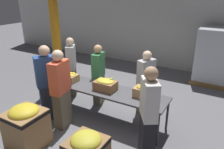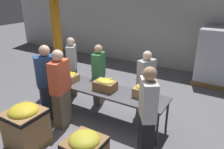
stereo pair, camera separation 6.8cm
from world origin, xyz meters
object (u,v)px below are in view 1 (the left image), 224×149
banana_box_2 (144,91)px  sorting_table (104,91)px  banana_box_0 (69,77)px  volunteer_0 (146,83)px  volunteer_5 (61,90)px  volunteer_1 (48,84)px  banana_box_1 (105,84)px  volunteer_3 (148,115)px  pallet_stack_0 (214,57)px  donation_bin_0 (26,125)px  volunteer_4 (99,75)px  support_pillar (55,21)px  volunteer_2 (72,67)px

banana_box_2 → sorting_table: bearing=-174.8°
banana_box_2 → banana_box_0: bearing=-176.6°
banana_box_2 → volunteer_0: (-0.22, 0.64, -0.11)m
sorting_table → volunteer_5: bearing=-132.0°
volunteer_1 → banana_box_1: bearing=-29.4°
volunteer_5 → volunteer_3: bearing=-98.1°
banana_box_1 → banana_box_2: (0.88, 0.11, 0.00)m
pallet_stack_0 → banana_box_0: bearing=-128.3°
banana_box_2 → donation_bin_0: 2.42m
volunteer_0 → volunteer_4: (-1.24, -0.14, 0.01)m
banana_box_2 → volunteer_4: (-1.47, 0.50, -0.11)m
support_pillar → volunteer_0: bearing=-5.0°
volunteer_5 → volunteer_4: bearing=-13.6°
volunteer_0 → volunteer_3: size_ratio=0.91×
sorting_table → banana_box_2: bearing=5.2°
banana_box_1 → volunteer_1: bearing=-152.4°
banana_box_1 → volunteer_2: 1.67m
volunteer_2 → pallet_stack_0: bearing=98.9°
sorting_table → volunteer_3: size_ratio=1.69×
donation_bin_0 → support_pillar: (-1.53, 2.56, 1.54)m
volunteer_1 → pallet_stack_0: bearing=-2.1°
banana_box_0 → volunteer_4: (0.46, 0.61, -0.08)m
volunteer_3 → volunteer_4: (-1.86, 1.27, -0.07)m
volunteer_4 → donation_bin_0: (-0.25, -2.15, -0.34)m
banana_box_2 → volunteer_5: volunteer_5 is taller
volunteer_1 → volunteer_5: (0.46, -0.08, -0.01)m
sorting_table → banana_box_0: size_ratio=6.73×
banana_box_1 → volunteer_4: size_ratio=0.30×
banana_box_1 → sorting_table: bearing=156.2°
volunteer_3 → volunteer_4: bearing=22.8°
volunteer_1 → support_pillar: size_ratio=0.44×
banana_box_1 → volunteer_2: size_ratio=0.29×
banana_box_0 → support_pillar: support_pillar is taller
banana_box_1 → volunteer_3: (1.27, -0.66, -0.03)m
volunteer_4 → pallet_stack_0: 3.86m
donation_bin_0 → support_pillar: bearing=120.9°
banana_box_2 → volunteer_2: size_ratio=0.25×
sorting_table → support_pillar: bearing=156.7°
volunteer_0 → donation_bin_0: 2.75m
banana_box_0 → volunteer_1: size_ratio=0.25×
volunteer_0 → volunteer_2: bearing=-65.2°
volunteer_2 → volunteer_3: size_ratio=0.95×
banana_box_0 → volunteer_2: bearing=125.8°
sorting_table → volunteer_4: bearing=132.2°
volunteer_2 → volunteer_4: volunteer_2 is taller
banana_box_0 → volunteer_4: bearing=52.8°
volunteer_4 → donation_bin_0: bearing=-18.3°
volunteer_1 → donation_bin_0: (0.32, -0.94, -0.42)m
volunteer_4 → volunteer_5: (-0.11, -1.29, 0.08)m
volunteer_2 → banana_box_0: bearing=3.2°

